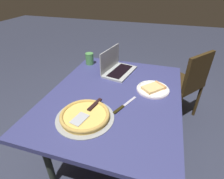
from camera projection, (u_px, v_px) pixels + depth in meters
name	position (u px, v px, depth m)	size (l,w,h in m)	color
ground_plane	(114.00, 154.00, 1.73)	(12.00, 12.00, 0.00)	#303548
dining_table	(114.00, 101.00, 1.38)	(1.24, 0.97, 0.71)	navy
laptop	(117.00, 67.00, 1.63)	(0.37, 0.27, 0.22)	#ABB0B1
pizza_plate	(153.00, 89.00, 1.38)	(0.25, 0.25, 0.04)	white
pizza_tray	(85.00, 116.00, 1.10)	(0.37, 0.37, 0.04)	#979B9B
table_knife	(123.00, 106.00, 1.21)	(0.23, 0.12, 0.01)	silver
drink_cup	(90.00, 59.00, 1.78)	(0.08, 0.08, 0.11)	#4E934C
chair_far	(185.00, 81.00, 1.95)	(0.58, 0.58, 0.84)	#332510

